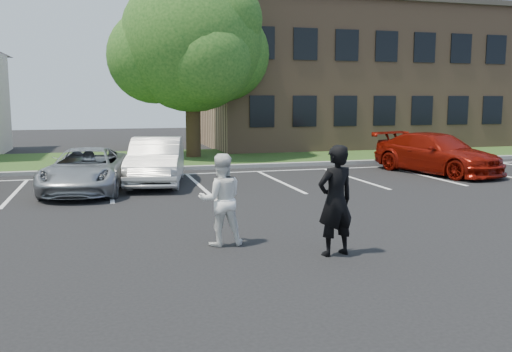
% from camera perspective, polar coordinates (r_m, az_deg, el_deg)
% --- Properties ---
extents(ground_plane, '(90.00, 90.00, 0.00)m').
position_cam_1_polar(ground_plane, '(10.33, 1.51, -7.64)').
color(ground_plane, black).
rests_on(ground_plane, ground).
extents(curb, '(40.00, 0.30, 0.15)m').
position_cam_1_polar(curb, '(21.87, -7.81, 0.83)').
color(curb, gray).
rests_on(curb, ground).
extents(grass_strip, '(44.00, 8.00, 0.08)m').
position_cam_1_polar(grass_strip, '(25.81, -9.04, 1.82)').
color(grass_strip, '#274116').
rests_on(grass_strip, ground).
extents(stall_lines, '(34.00, 5.36, 0.01)m').
position_cam_1_polar(stall_lines, '(19.16, -2.40, -0.33)').
color(stall_lines, silver).
rests_on(stall_lines, ground).
extents(office_building, '(22.40, 10.40, 8.30)m').
position_cam_1_polar(office_building, '(35.79, 12.80, 10.03)').
color(office_building, '#89674B').
rests_on(office_building, ground).
extents(tree, '(7.80, 7.20, 8.80)m').
position_cam_1_polar(tree, '(26.34, -6.62, 13.56)').
color(tree, black).
rests_on(tree, ground).
extents(man_black_suit, '(0.82, 0.62, 2.00)m').
position_cam_1_polar(man_black_suit, '(9.79, 8.37, -2.57)').
color(man_black_suit, black).
rests_on(man_black_suit, ground).
extents(man_white_shirt, '(0.89, 0.70, 1.78)m').
position_cam_1_polar(man_white_shirt, '(10.40, -3.72, -2.50)').
color(man_white_shirt, white).
rests_on(man_white_shirt, ground).
extents(car_silver_minivan, '(2.93, 5.05, 1.32)m').
position_cam_1_polar(car_silver_minivan, '(17.30, -17.42, 0.60)').
color(car_silver_minivan, '#9EA1A6').
rests_on(car_silver_minivan, ground).
extents(car_white_sedan, '(2.45, 4.88, 1.54)m').
position_cam_1_polar(car_white_sedan, '(18.32, -10.46, 1.57)').
color(car_white_sedan, silver).
rests_on(car_white_sedan, ground).
extents(car_red_compact, '(3.49, 5.64, 1.53)m').
position_cam_1_polar(car_red_compact, '(21.72, 18.49, 2.27)').
color(car_red_compact, maroon).
rests_on(car_red_compact, ground).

